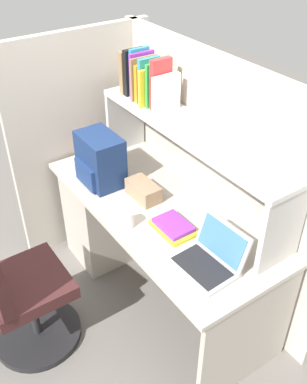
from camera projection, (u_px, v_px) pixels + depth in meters
ground_plane at (160, 291)px, 2.99m from camera, size 8.00×8.00×0.00m
desk at (127, 215)px, 3.02m from camera, size 1.60×0.70×0.73m
cubicle_partition_rear at (211, 179)px, 2.72m from camera, size 1.84×0.05×1.55m
cubicle_partition_left at (85, 142)px, 3.09m from camera, size 0.05×1.06×1.55m
overhead_hutch at (191, 143)px, 2.45m from camera, size 1.44×0.28×0.45m
reference_books_on_shelf at (147, 80)px, 2.61m from camera, size 0.39×0.19×0.29m
laptop at (210, 257)px, 2.15m from camera, size 0.32×0.28×0.22m
backpack at (100, 160)px, 2.68m from camera, size 0.30×0.23×0.32m
computer_mouse at (68, 164)px, 2.91m from camera, size 0.10×0.12×0.03m
paper_cup at (127, 219)px, 2.39m from camera, size 0.08×0.08×0.09m
tissue_box at (143, 191)px, 2.61m from camera, size 0.22×0.12×0.10m
snack_canister at (92, 152)px, 2.95m from camera, size 0.10×0.10×0.12m
desk_book_stack at (173, 227)px, 2.39m from camera, size 0.24×0.17×0.04m
office_chair at (19, 297)px, 2.45m from camera, size 0.52×0.52×0.93m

